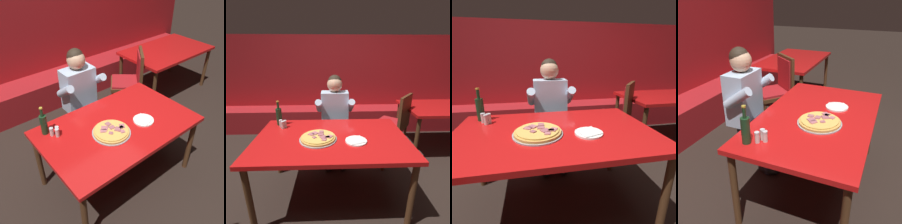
{
  "view_description": "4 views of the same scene",
  "coord_description": "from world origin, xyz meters",
  "views": [
    {
      "loc": [
        -1.28,
        -1.46,
        2.29
      ],
      "look_at": [
        -0.05,
        0.03,
        0.91
      ],
      "focal_mm": 40.0,
      "sensor_mm": 36.0,
      "label": 1
    },
    {
      "loc": [
        0.01,
        -1.62,
        1.57
      ],
      "look_at": [
        0.08,
        0.31,
        0.9
      ],
      "focal_mm": 28.0,
      "sensor_mm": 36.0,
      "label": 2
    },
    {
      "loc": [
        -0.16,
        -1.25,
        1.29
      ],
      "look_at": [
        0.13,
        0.28,
        0.8
      ],
      "focal_mm": 28.0,
      "sensor_mm": 36.0,
      "label": 3
    },
    {
      "loc": [
        -1.9,
        -0.54,
        1.72
      ],
      "look_at": [
        -0.02,
        0.25,
        0.74
      ],
      "focal_mm": 40.0,
      "sensor_mm": 36.0,
      "label": 4
    }
  ],
  "objects": [
    {
      "name": "plate_white_paper",
      "position": [
        0.24,
        -0.12,
        0.75
      ],
      "size": [
        0.21,
        0.21,
        0.02
      ],
      "color": "white",
      "rests_on": "main_dining_table"
    },
    {
      "name": "beer_bottle",
      "position": [
        -0.61,
        0.34,
        0.85
      ],
      "size": [
        0.07,
        0.07,
        0.29
      ],
      "color": "#19381E",
      "rests_on": "main_dining_table"
    },
    {
      "name": "main_dining_table",
      "position": [
        0.0,
        0.0,
        0.68
      ],
      "size": [
        1.54,
        0.96,
        0.74
      ],
      "color": "#4C2D19",
      "rests_on": "ground_plane"
    },
    {
      "name": "diner_seated_blue_shirt",
      "position": [
        0.05,
        0.7,
        0.71
      ],
      "size": [
        0.53,
        0.53,
        1.27
      ],
      "color": "black",
      "rests_on": "ground_plane"
    },
    {
      "name": "booth_wall_panel",
      "position": [
        0.0,
        2.18,
        0.95
      ],
      "size": [
        6.8,
        0.16,
        1.9
      ],
      "primitive_type": "cube",
      "color": "#A3191E",
      "rests_on": "ground_plane"
    },
    {
      "name": "pizza",
      "position": [
        -0.13,
        -0.06,
        0.76
      ],
      "size": [
        0.37,
        0.37,
        0.05
      ],
      "color": "#9E9EA3",
      "rests_on": "main_dining_table"
    },
    {
      "name": "ground_plane",
      "position": [
        0.0,
        0.0,
        0.0
      ],
      "size": [
        24.0,
        24.0,
        0.0
      ],
      "primitive_type": "plane",
      "color": "black"
    },
    {
      "name": "shaker_black_pepper",
      "position": [
        -0.53,
        0.25,
        0.78
      ],
      "size": [
        0.04,
        0.04,
        0.09
      ],
      "color": "silver",
      "rests_on": "main_dining_table"
    },
    {
      "name": "shaker_oregano",
      "position": [
        -0.58,
        0.27,
        0.78
      ],
      "size": [
        0.04,
        0.04,
        0.09
      ],
      "color": "silver",
      "rests_on": "main_dining_table"
    },
    {
      "name": "dining_chair_by_booth",
      "position": [
        1.01,
        0.87,
        0.57
      ],
      "size": [
        0.62,
        0.62,
        0.98
      ],
      "color": "#4C2D19",
      "rests_on": "ground_plane"
    },
    {
      "name": "shaker_parmesan",
      "position": [
        -0.55,
        0.22,
        0.78
      ],
      "size": [
        0.04,
        0.04,
        0.09
      ],
      "color": "silver",
      "rests_on": "main_dining_table"
    },
    {
      "name": "booth_bench",
      "position": [
        0.0,
        1.86,
        0.23
      ],
      "size": [
        6.46,
        0.48,
        0.46
      ],
      "primitive_type": "cube",
      "color": "#A3191E",
      "rests_on": "ground_plane"
    },
    {
      "name": "background_dining_table",
      "position": [
        1.91,
        0.99,
        0.67
      ],
      "size": [
        1.44,
        0.87,
        0.74
      ],
      "color": "#4C2D19",
      "rests_on": "ground_plane"
    }
  ]
}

